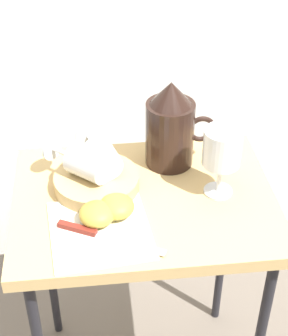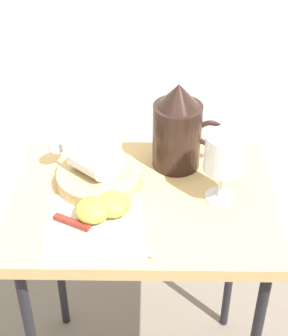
{
  "view_description": "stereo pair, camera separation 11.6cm",
  "coord_description": "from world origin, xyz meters",
  "px_view_note": "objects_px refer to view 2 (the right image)",
  "views": [
    {
      "loc": [
        -0.1,
        -0.93,
        1.43
      ],
      "look_at": [
        0.0,
        0.0,
        0.74
      ],
      "focal_mm": 58.61,
      "sensor_mm": 36.0,
      "label": 1
    },
    {
      "loc": [
        0.01,
        -0.94,
        1.43
      ],
      "look_at": [
        0.0,
        0.0,
        0.74
      ],
      "focal_mm": 58.61,
      "sensor_mm": 36.0,
      "label": 2
    }
  ],
  "objects_px": {
    "wine_glass_tipped_near": "(90,159)",
    "wine_glass_tipped_far": "(105,154)",
    "basket_tray": "(99,178)",
    "table": "(144,220)",
    "apple_half_right": "(113,204)",
    "knife": "(88,229)",
    "wine_glass_upright": "(223,155)",
    "apple_half_left": "(93,210)",
    "pitcher": "(178,133)"
  },
  "relations": [
    {
      "from": "wine_glass_upright",
      "to": "apple_half_left",
      "type": "relative_size",
      "value": 2.13
    },
    {
      "from": "basket_tray",
      "to": "pitcher",
      "type": "height_order",
      "value": "pitcher"
    },
    {
      "from": "basket_tray",
      "to": "apple_half_right",
      "type": "height_order",
      "value": "apple_half_right"
    },
    {
      "from": "wine_glass_tipped_far",
      "to": "table",
      "type": "bearing_deg",
      "value": -36.23
    },
    {
      "from": "apple_half_left",
      "to": "apple_half_right",
      "type": "xyz_separation_m",
      "value": [
        0.04,
        0.02,
        0.0
      ]
    },
    {
      "from": "wine_glass_tipped_near",
      "to": "apple_half_right",
      "type": "distance_m",
      "value": 0.12
    },
    {
      "from": "basket_tray",
      "to": "knife",
      "type": "height_order",
      "value": "basket_tray"
    },
    {
      "from": "table",
      "to": "pitcher",
      "type": "xyz_separation_m",
      "value": [
        0.08,
        0.13,
        0.15
      ]
    },
    {
      "from": "apple_half_left",
      "to": "knife",
      "type": "bearing_deg",
      "value": -100.59
    },
    {
      "from": "wine_glass_tipped_near",
      "to": "table",
      "type": "bearing_deg",
      "value": -21.26
    },
    {
      "from": "apple_half_right",
      "to": "knife",
      "type": "relative_size",
      "value": 0.35
    },
    {
      "from": "basket_tray",
      "to": "knife",
      "type": "bearing_deg",
      "value": -94.14
    },
    {
      "from": "apple_half_left",
      "to": "apple_half_right",
      "type": "distance_m",
      "value": 0.05
    },
    {
      "from": "apple_half_left",
      "to": "wine_glass_tipped_near",
      "type": "bearing_deg",
      "value": 97.01
    },
    {
      "from": "apple_half_left",
      "to": "knife",
      "type": "xyz_separation_m",
      "value": [
        -0.01,
        -0.04,
        -0.02
      ]
    },
    {
      "from": "wine_glass_tipped_near",
      "to": "apple_half_right",
      "type": "bearing_deg",
      "value": -61.0
    },
    {
      "from": "basket_tray",
      "to": "wine_glass_upright",
      "type": "xyz_separation_m",
      "value": [
        0.27,
        -0.04,
        0.09
      ]
    },
    {
      "from": "table",
      "to": "apple_half_left",
      "type": "height_order",
      "value": "apple_half_left"
    },
    {
      "from": "table",
      "to": "apple_half_right",
      "type": "height_order",
      "value": "apple_half_right"
    },
    {
      "from": "wine_glass_tipped_near",
      "to": "knife",
      "type": "relative_size",
      "value": 0.74
    },
    {
      "from": "table",
      "to": "basket_tray",
      "type": "distance_m",
      "value": 0.14
    },
    {
      "from": "apple_half_right",
      "to": "knife",
      "type": "bearing_deg",
      "value": -129.26
    },
    {
      "from": "wine_glass_tipped_far",
      "to": "apple_half_left",
      "type": "relative_size",
      "value": 2.06
    },
    {
      "from": "wine_glass_tipped_far",
      "to": "apple_half_right",
      "type": "height_order",
      "value": "wine_glass_tipped_far"
    },
    {
      "from": "basket_tray",
      "to": "apple_half_right",
      "type": "xyz_separation_m",
      "value": [
        0.04,
        -0.1,
        0.01
      ]
    },
    {
      "from": "wine_glass_tipped_near",
      "to": "wine_glass_tipped_far",
      "type": "distance_m",
      "value": 0.04
    },
    {
      "from": "table",
      "to": "wine_glass_tipped_far",
      "type": "xyz_separation_m",
      "value": [
        -0.09,
        0.06,
        0.14
      ]
    },
    {
      "from": "basket_tray",
      "to": "pitcher",
      "type": "xyz_separation_m",
      "value": [
        0.18,
        0.08,
        0.07
      ]
    },
    {
      "from": "basket_tray",
      "to": "wine_glass_tipped_near",
      "type": "height_order",
      "value": "wine_glass_tipped_near"
    },
    {
      "from": "wine_glass_tipped_far",
      "to": "knife",
      "type": "distance_m",
      "value": 0.19
    },
    {
      "from": "knife",
      "to": "basket_tray",
      "type": "bearing_deg",
      "value": 85.86
    },
    {
      "from": "wine_glass_tipped_far",
      "to": "apple_half_right",
      "type": "bearing_deg",
      "value": -78.92
    },
    {
      "from": "wine_glass_tipped_far",
      "to": "wine_glass_tipped_near",
      "type": "bearing_deg",
      "value": -152.31
    },
    {
      "from": "table",
      "to": "wine_glass_tipped_near",
      "type": "distance_m",
      "value": 0.19
    },
    {
      "from": "apple_half_right",
      "to": "apple_half_left",
      "type": "bearing_deg",
      "value": -154.88
    },
    {
      "from": "apple_half_right",
      "to": "pitcher",
      "type": "bearing_deg",
      "value": 52.46
    },
    {
      "from": "wine_glass_tipped_near",
      "to": "apple_half_left",
      "type": "height_order",
      "value": "wine_glass_tipped_near"
    },
    {
      "from": "basket_tray",
      "to": "pitcher",
      "type": "distance_m",
      "value": 0.21
    },
    {
      "from": "apple_half_left",
      "to": "knife",
      "type": "relative_size",
      "value": 0.35
    },
    {
      "from": "wine_glass_tipped_far",
      "to": "apple_half_left",
      "type": "height_order",
      "value": "wine_glass_tipped_far"
    },
    {
      "from": "basket_tray",
      "to": "apple_half_left",
      "type": "bearing_deg",
      "value": -91.89
    },
    {
      "from": "wine_glass_upright",
      "to": "wine_glass_tipped_near",
      "type": "bearing_deg",
      "value": 171.64
    },
    {
      "from": "table",
      "to": "wine_glass_tipped_near",
      "type": "xyz_separation_m",
      "value": [
        -0.12,
        0.05,
        0.14
      ]
    },
    {
      "from": "pitcher",
      "to": "wine_glass_tipped_near",
      "type": "height_order",
      "value": "pitcher"
    },
    {
      "from": "wine_glass_tipped_far",
      "to": "apple_half_left",
      "type": "distance_m",
      "value": 0.15
    },
    {
      "from": "table",
      "to": "apple_half_left",
      "type": "bearing_deg",
      "value": -145.09
    },
    {
      "from": "wine_glass_tipped_near",
      "to": "knife",
      "type": "distance_m",
      "value": 0.17
    },
    {
      "from": "wine_glass_tipped_near",
      "to": "pitcher",
      "type": "bearing_deg",
      "value": 22.39
    },
    {
      "from": "wine_glass_upright",
      "to": "basket_tray",
      "type": "bearing_deg",
      "value": 171.76
    },
    {
      "from": "table",
      "to": "knife",
      "type": "xyz_separation_m",
      "value": [
        -0.11,
        -0.11,
        0.08
      ]
    }
  ]
}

